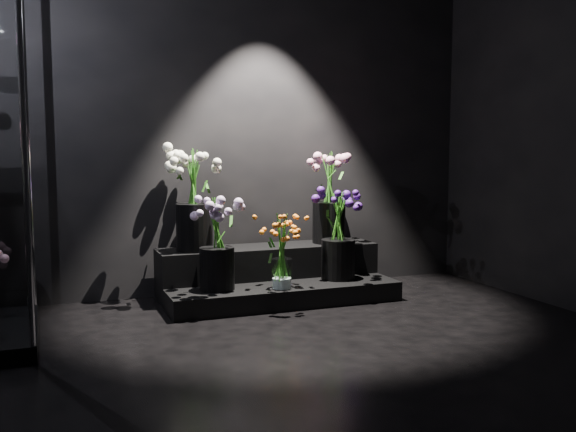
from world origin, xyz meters
TOP-DOWN VIEW (x-y plane):
  - floor at (0.00, 0.00)m, footprint 4.00×4.00m
  - wall_back at (0.00, 2.00)m, footprint 4.00×0.00m
  - display_riser at (0.24, 1.67)m, footprint 1.67×0.74m
  - bouquet_orange_bells at (0.18, 1.32)m, footprint 0.32×0.32m
  - bouquet_lilac at (-0.25, 1.45)m, footprint 0.37×0.37m
  - bouquet_purple at (0.68, 1.49)m, footprint 0.37×0.37m
  - bouquet_cream_roses at (-0.33, 1.74)m, footprint 0.53×0.53m
  - bouquet_pink_roses at (0.73, 1.76)m, footprint 0.38×0.38m

SIDE VIEW (x-z plane):
  - floor at x=0.00m, z-range 0.00..0.00m
  - display_riser at x=0.24m, z-range -0.03..0.34m
  - bouquet_orange_bells at x=0.18m, z-range 0.15..0.67m
  - bouquet_purple at x=0.68m, z-range 0.16..0.81m
  - bouquet_lilac at x=-0.25m, z-range 0.19..0.81m
  - bouquet_pink_roses at x=0.73m, z-range 0.42..1.12m
  - bouquet_cream_roses at x=-0.33m, z-range 0.43..1.17m
  - wall_back at x=0.00m, z-range -0.60..3.40m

